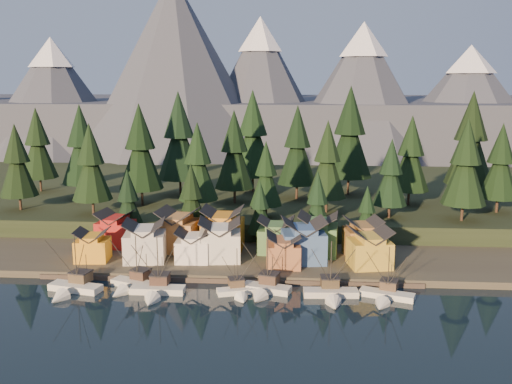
# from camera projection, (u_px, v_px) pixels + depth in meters

# --- Properties ---
(ground) EXTENTS (500.00, 500.00, 0.00)m
(ground) POSITION_uv_depth(u_px,v_px,m) (218.00, 312.00, 103.32)
(ground) COLOR black
(ground) RESTS_ON ground
(shore_strip) EXTENTS (400.00, 50.00, 1.50)m
(shore_strip) POSITION_uv_depth(u_px,v_px,m) (240.00, 245.00, 142.30)
(shore_strip) COLOR #3C372C
(shore_strip) RESTS_ON ground
(hillside) EXTENTS (420.00, 100.00, 6.00)m
(hillside) POSITION_uv_depth(u_px,v_px,m) (255.00, 196.00, 190.76)
(hillside) COLOR black
(hillside) RESTS_ON ground
(dock) EXTENTS (80.00, 4.00, 1.00)m
(dock) POSITION_uv_depth(u_px,v_px,m) (229.00, 278.00, 119.36)
(dock) COLOR #4D4037
(dock) RESTS_ON ground
(mountain_ridge) EXTENTS (560.00, 190.00, 90.00)m
(mountain_ridge) POSITION_uv_depth(u_px,v_px,m) (264.00, 108.00, 307.42)
(mountain_ridge) COLOR #454959
(mountain_ridge) RESTS_ON ground
(boat_0) EXTENTS (11.41, 11.99, 12.78)m
(boat_0) POSITION_uv_depth(u_px,v_px,m) (71.00, 281.00, 112.22)
(boat_0) COLOR silver
(boat_0) RESTS_ON ground
(boat_1) EXTENTS (10.92, 11.39, 11.83)m
(boat_1) POSITION_uv_depth(u_px,v_px,m) (132.00, 278.00, 114.54)
(boat_1) COLOR beige
(boat_1) RESTS_ON ground
(boat_2) EXTENTS (10.92, 11.89, 12.41)m
(boat_2) POSITION_uv_depth(u_px,v_px,m) (156.00, 284.00, 111.03)
(boat_2) COLOR silver
(boat_2) RESTS_ON ground
(boat_3) EXTENTS (8.74, 9.21, 10.12)m
(boat_3) POSITION_uv_depth(u_px,v_px,m) (239.00, 285.00, 111.08)
(boat_3) COLOR white
(boat_3) RESTS_ON ground
(boat_4) EXTENTS (10.40, 11.01, 12.37)m
(boat_4) POSITION_uv_depth(u_px,v_px,m) (265.00, 282.00, 111.87)
(boat_4) COLOR beige
(boat_4) RESTS_ON ground
(boat_5) EXTENTS (11.00, 11.88, 12.11)m
(boat_5) POSITION_uv_depth(u_px,v_px,m) (332.00, 287.00, 109.49)
(boat_5) COLOR beige
(boat_5) RESTS_ON ground
(boat_6) EXTENTS (11.05, 11.44, 11.15)m
(boat_6) POSITION_uv_depth(u_px,v_px,m) (386.00, 290.00, 108.74)
(boat_6) COLOR silver
(boat_6) RESTS_ON ground
(house_front_0) EXTENTS (7.62, 7.27, 7.09)m
(house_front_0) POSITION_uv_depth(u_px,v_px,m) (92.00, 244.00, 127.28)
(house_front_0) COLOR orange
(house_front_0) RESTS_ON shore_strip
(house_front_1) EXTENTS (9.88, 9.57, 9.12)m
(house_front_1) POSITION_uv_depth(u_px,v_px,m) (145.00, 240.00, 126.92)
(house_front_1) COLOR beige
(house_front_1) RESTS_ON shore_strip
(house_front_2) EXTENTS (7.53, 7.58, 7.21)m
(house_front_2) POSITION_uv_depth(u_px,v_px,m) (193.00, 244.00, 126.92)
(house_front_2) COLOR white
(house_front_2) RESTS_ON shore_strip
(house_front_3) EXTENTS (9.92, 9.54, 9.28)m
(house_front_3) POSITION_uv_depth(u_px,v_px,m) (220.00, 239.00, 127.57)
(house_front_3) COLOR silver
(house_front_3) RESTS_ON shore_strip
(house_front_4) EXTENTS (7.72, 8.25, 7.39)m
(house_front_4) POSITION_uv_depth(u_px,v_px,m) (283.00, 249.00, 123.19)
(house_front_4) COLOR #A26139
(house_front_4) RESTS_ON shore_strip
(house_front_5) EXTENTS (10.45, 9.74, 9.78)m
(house_front_5) POSITION_uv_depth(u_px,v_px,m) (304.00, 239.00, 126.06)
(house_front_5) COLOR #395888
(house_front_5) RESTS_ON shore_strip
(house_front_6) EXTENTS (9.83, 9.46, 8.50)m
(house_front_6) POSITION_uv_depth(u_px,v_px,m) (370.00, 247.00, 122.95)
(house_front_6) COLOR gold
(house_front_6) RESTS_ON shore_strip
(house_back_0) EXTENTS (9.03, 8.77, 8.64)m
(house_back_0) POSITION_uv_depth(u_px,v_px,m) (116.00, 228.00, 138.06)
(house_back_0) COLOR maroon
(house_back_0) RESTS_ON shore_strip
(house_back_1) EXTENTS (10.01, 10.10, 9.98)m
(house_back_1) POSITION_uv_depth(u_px,v_px,m) (178.00, 229.00, 134.48)
(house_back_1) COLOR #A8703B
(house_back_1) RESTS_ON shore_strip
(house_back_2) EXTENTS (9.79, 9.03, 10.14)m
(house_back_2) POSITION_uv_depth(u_px,v_px,m) (223.00, 227.00, 135.46)
(house_back_2) COLOR orange
(house_back_2) RESTS_ON shore_strip
(house_back_3) EXTENTS (8.60, 7.75, 8.34)m
(house_back_3) POSITION_uv_depth(u_px,v_px,m) (276.00, 234.00, 133.01)
(house_back_3) COLOR #426C3A
(house_back_3) RESTS_ON shore_strip
(house_back_4) EXTENTS (9.68, 9.36, 9.63)m
(house_back_4) POSITION_uv_depth(u_px,v_px,m) (318.00, 233.00, 131.44)
(house_back_4) COLOR #42703C
(house_back_4) RESTS_ON shore_strip
(house_back_5) EXTENTS (9.06, 9.14, 8.81)m
(house_back_5) POSITION_uv_depth(u_px,v_px,m) (363.00, 236.00, 130.39)
(house_back_5) COLOR olive
(house_back_5) RESTS_ON shore_strip
(tree_hill_0) EXTENTS (10.22, 10.22, 23.80)m
(tree_hill_0) POSITION_uv_depth(u_px,v_px,m) (17.00, 163.00, 154.75)
(tree_hill_0) COLOR #332319
(tree_hill_0) RESTS_ON hillside
(tree_hill_1) EXTENTS (12.17, 12.17, 28.35)m
(tree_hill_1) POSITION_uv_depth(u_px,v_px,m) (81.00, 147.00, 169.08)
(tree_hill_1) COLOR #332319
(tree_hill_1) RESTS_ON hillside
(tree_hill_2) EXTENTS (10.46, 10.46, 24.36)m
(tree_hill_2) POSITION_uv_depth(u_px,v_px,m) (91.00, 165.00, 149.25)
(tree_hill_2) COLOR #332319
(tree_hill_2) RESTS_ON hillside
(tree_hill_3) EXTENTS (12.45, 12.45, 29.01)m
(tree_hill_3) POSITION_uv_depth(u_px,v_px,m) (140.00, 150.00, 159.80)
(tree_hill_3) COLOR #332319
(tree_hill_3) RESTS_ON hillside
(tree_hill_4) EXTENTS (13.74, 13.74, 32.00)m
(tree_hill_4) POSITION_uv_depth(u_px,v_px,m) (179.00, 139.00, 173.60)
(tree_hill_4) COLOR #332319
(tree_hill_4) RESTS_ON hillside
(tree_hill_5) EXTENTS (10.56, 10.56, 24.60)m
(tree_hill_5) POSITION_uv_depth(u_px,v_px,m) (198.00, 165.00, 149.24)
(tree_hill_5) COLOR #332319
(tree_hill_5) RESTS_ON hillside
(tree_hill_6) EXTENTS (11.58, 11.58, 26.97)m
(tree_hill_6) POSITION_uv_depth(u_px,v_px,m) (234.00, 153.00, 163.11)
(tree_hill_6) COLOR #332319
(tree_hill_6) RESTS_ON hillside
(tree_hill_7) EXTENTS (8.61, 8.61, 20.06)m
(tree_hill_7) POSITION_uv_depth(u_px,v_px,m) (266.00, 176.00, 146.53)
(tree_hill_7) COLOR #332319
(tree_hill_7) RESTS_ON hillside
(tree_hill_8) EXTENTS (12.05, 12.05, 28.07)m
(tree_hill_8) POSITION_uv_depth(u_px,v_px,m) (297.00, 148.00, 168.59)
(tree_hill_8) COLOR #332319
(tree_hill_8) RESTS_ON hillside
(tree_hill_9) EXTENTS (10.70, 10.70, 24.93)m
(tree_hill_9) POSITION_uv_depth(u_px,v_px,m) (327.00, 162.00, 151.74)
(tree_hill_9) COLOR #332319
(tree_hill_9) RESTS_ON hillside
(tree_hill_10) EXTENTS (14.43, 14.43, 33.61)m
(tree_hill_10) POSITION_uv_depth(u_px,v_px,m) (350.00, 136.00, 174.71)
(tree_hill_10) COLOR #332319
(tree_hill_10) RESTS_ON hillside
(tree_hill_11) EXTENTS (8.89, 8.89, 20.70)m
(tree_hill_11) POSITION_uv_depth(u_px,v_px,m) (391.00, 175.00, 146.20)
(tree_hill_11) COLOR #332319
(tree_hill_11) RESTS_ON hillside
(tree_hill_12) EXTENTS (11.00, 11.00, 25.62)m
(tree_hill_12) POSITION_uv_depth(u_px,v_px,m) (411.00, 156.00, 160.77)
(tree_hill_12) COLOR #332319
(tree_hill_12) RESTS_ON hillside
(tree_hill_13) EXTENTS (11.22, 11.22, 26.13)m
(tree_hill_13) POSITION_uv_depth(u_px,v_px,m) (465.00, 165.00, 142.41)
(tree_hill_13) COLOR #332319
(tree_hill_13) RESTS_ON hillside
(tree_hill_14) EXTENTS (13.85, 13.85, 32.26)m
(tree_hill_14) POSITION_uv_depth(u_px,v_px,m) (471.00, 142.00, 164.67)
(tree_hill_14) COLOR #332319
(tree_hill_14) RESTS_ON hillside
(tree_hill_15) EXTENTS (13.86, 13.86, 32.28)m
(tree_hill_15) POSITION_uv_depth(u_px,v_px,m) (253.00, 137.00, 178.89)
(tree_hill_15) COLOR #332319
(tree_hill_15) RESTS_ON hillside
(tree_hill_16) EXTENTS (11.50, 11.50, 26.79)m
(tree_hill_16) POSITION_uv_depth(u_px,v_px,m) (38.00, 146.00, 180.28)
(tree_hill_16) COLOR #332319
(tree_hill_16) RESTS_ON hillside
(tree_hill_17) EXTENTS (10.37, 10.37, 24.17)m
(tree_hill_17) POSITION_uv_depth(u_px,v_px,m) (500.00, 164.00, 151.57)
(tree_hill_17) COLOR #332319
(tree_hill_17) RESTS_ON hillside
(tree_shore_0) EXTENTS (7.81, 7.81, 18.20)m
(tree_shore_0) POSITION_uv_depth(u_px,v_px,m) (128.00, 202.00, 142.14)
(tree_shore_0) COLOR #332319
(tree_shore_0) RESTS_ON shore_strip
(tree_shore_1) EXTENTS (8.51, 8.51, 19.83)m
(tree_shore_1) POSITION_uv_depth(u_px,v_px,m) (192.00, 199.00, 140.86)
(tree_shore_1) COLOR #332319
(tree_shore_1) RESTS_ON shore_strip
(tree_shore_2) EXTENTS (6.72, 6.72, 15.66)m
(tree_shore_2) POSITION_uv_depth(u_px,v_px,m) (260.00, 209.00, 140.13)
(tree_shore_2) COLOR #332319
(tree_shore_2) RESTS_ON shore_strip
(tree_shore_3) EXTENTS (7.82, 7.82, 18.21)m
(tree_shore_3) POSITION_uv_depth(u_px,v_px,m) (317.00, 204.00, 138.88)
(tree_shore_3) COLOR #332319
(tree_shore_3) RESTS_ON shore_strip
(tree_shore_4) EXTENTS (6.35, 6.35, 14.79)m
(tree_shore_4) POSITION_uv_depth(u_px,v_px,m) (367.00, 213.00, 138.42)
(tree_shore_4) COLOR #332319
(tree_shore_4) RESTS_ON shore_strip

